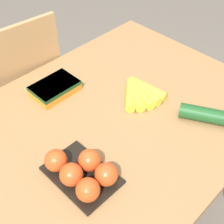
# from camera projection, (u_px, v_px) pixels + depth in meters

# --- Properties ---
(ground_plane) EXTENTS (12.00, 12.00, 0.00)m
(ground_plane) POSITION_uv_depth(u_px,v_px,m) (112.00, 214.00, 1.68)
(ground_plane) COLOR #665B51
(dining_table) EXTENTS (1.21, 0.90, 0.74)m
(dining_table) POSITION_uv_depth(u_px,v_px,m) (112.00, 136.00, 1.24)
(dining_table) COLOR #9E7044
(dining_table) RESTS_ON ground_plane
(chair) EXTENTS (0.46, 0.44, 0.96)m
(chair) POSITION_uv_depth(u_px,v_px,m) (20.00, 98.00, 1.61)
(chair) COLOR tan
(chair) RESTS_ON ground_plane
(banana_bunch) EXTENTS (0.18, 0.19, 0.04)m
(banana_bunch) POSITION_uv_depth(u_px,v_px,m) (140.00, 92.00, 1.24)
(banana_bunch) COLOR brown
(banana_bunch) RESTS_ON dining_table
(tomato_pack) EXTENTS (0.16, 0.23, 0.08)m
(tomato_pack) POSITION_uv_depth(u_px,v_px,m) (82.00, 172.00, 0.94)
(tomato_pack) COLOR black
(tomato_pack) RESTS_ON dining_table
(carrot_bag) EXTENTS (0.18, 0.12, 0.04)m
(carrot_bag) POSITION_uv_depth(u_px,v_px,m) (55.00, 88.00, 1.25)
(carrot_bag) COLOR orange
(carrot_bag) RESTS_ON dining_table
(cucumber_near) EXTENTS (0.14, 0.20, 0.06)m
(cucumber_near) POSITION_uv_depth(u_px,v_px,m) (207.00, 115.00, 1.14)
(cucumber_near) COLOR #1E5123
(cucumber_near) RESTS_ON dining_table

